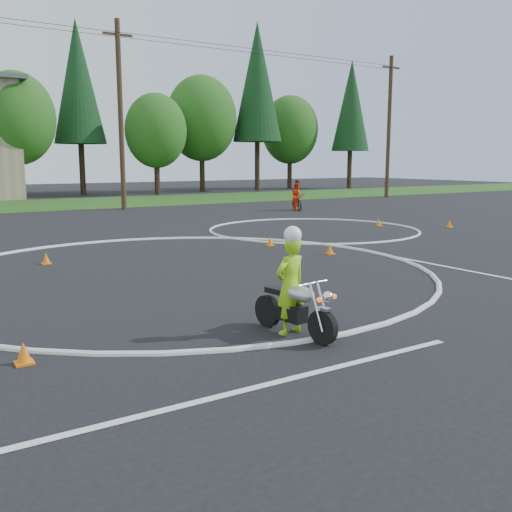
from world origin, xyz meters
TOP-DOWN VIEW (x-y plane):
  - ground at (0.00, 0.00)m, footprint 120.00×120.00m
  - grass_strip at (0.00, 27.00)m, footprint 120.00×10.00m
  - course_markings at (2.17, 4.35)m, footprint 19.05×19.05m
  - primary_motorcycle at (-0.64, -2.58)m, footprint 0.60×1.73m
  - rider_primary_grp at (-0.64, -2.45)m, footprint 0.60×0.44m
  - rider_second_grp at (12.79, 15.54)m, footprint 1.19×1.82m
  - traffic_cones at (4.78, 3.26)m, footprint 17.85×11.18m
  - treeline at (14.78, 34.61)m, footprint 38.20×8.10m
  - utility_poles at (5.00, 21.00)m, footprint 41.60×1.12m

SIDE VIEW (x-z plane):
  - ground at x=0.00m, z-range 0.00..0.00m
  - course_markings at x=2.17m, z-range -0.05..0.07m
  - grass_strip at x=0.00m, z-range 0.00..0.02m
  - traffic_cones at x=4.78m, z-range -0.01..0.29m
  - primary_motorcycle at x=-0.64m, z-range -0.01..0.90m
  - rider_second_grp at x=12.79m, z-range -0.24..1.41m
  - rider_primary_grp at x=-0.64m, z-range -0.03..1.66m
  - utility_poles at x=5.00m, z-range 0.20..10.20m
  - treeline at x=14.78m, z-range -0.64..13.88m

